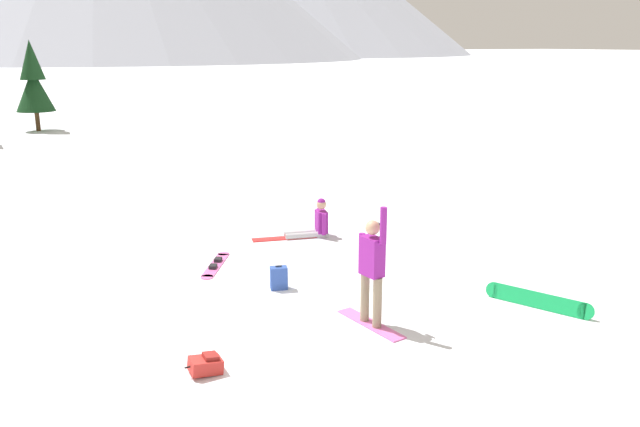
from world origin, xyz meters
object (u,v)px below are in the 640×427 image
object	(u,v)px
loose_snowboard_near_left	(538,300)
backpack_red	(206,364)
snowboarder_midground	(314,224)
backpack_blue	(279,278)
loose_snowboard_near_right	(216,265)
snowboarder_foreground	(372,269)
pine_tree_leaning	(33,82)

from	to	relation	value
loose_snowboard_near_left	backpack_red	bearing A→B (deg)	177.43
snowboarder_midground	backpack_blue	world-z (taller)	snowboarder_midground
loose_snowboard_near_right	loose_snowboard_near_left	world-z (taller)	loose_snowboard_near_left
loose_snowboard_near_right	snowboarder_foreground	bearing A→B (deg)	-70.02
loose_snowboard_near_left	pine_tree_leaning	distance (m)	30.49
snowboarder_foreground	pine_tree_leaning	size ratio (longest dim) A/B	0.44
snowboarder_foreground	backpack_blue	distance (m)	2.43
loose_snowboard_near_left	pine_tree_leaning	size ratio (longest dim) A/B	0.37
loose_snowboard_near_left	backpack_red	distance (m)	5.95
loose_snowboard_near_right	pine_tree_leaning	xyz separation A→B (m)	(-2.13, 25.03, 2.55)
loose_snowboard_near_left	backpack_blue	xyz separation A→B (m)	(-3.77, 2.83, 0.07)
backpack_blue	loose_snowboard_near_right	bearing A→B (deg)	111.07
loose_snowboard_near_right	backpack_red	size ratio (longest dim) A/B	3.03
backpack_blue	snowboarder_foreground	bearing A→B (deg)	-70.93
snowboarder_midground	pine_tree_leaning	distance (m)	24.61
backpack_red	pine_tree_leaning	xyz separation A→B (m)	(-0.66, 29.40, 2.44)
snowboarder_foreground	backpack_red	bearing A→B (deg)	-172.33
loose_snowboard_near_right	pine_tree_leaning	distance (m)	25.25
pine_tree_leaning	backpack_blue	bearing A→B (deg)	-83.99
snowboarder_foreground	loose_snowboard_near_left	bearing A→B (deg)	-12.31
snowboarder_foreground	snowboarder_midground	size ratio (longest dim) A/B	1.12
backpack_blue	backpack_red	bearing A→B (deg)	-130.14
snowboarder_midground	loose_snowboard_near_right	distance (m)	2.96
snowboarder_foreground	loose_snowboard_near_right	bearing A→B (deg)	109.98
loose_snowboard_near_right	loose_snowboard_near_left	size ratio (longest dim) A/B	0.91
backpack_red	backpack_blue	size ratio (longest dim) A/B	1.12
backpack_blue	pine_tree_leaning	size ratio (longest dim) A/B	0.10
loose_snowboard_near_left	loose_snowboard_near_right	bearing A→B (deg)	133.94
snowboarder_midground	backpack_blue	distance (m)	3.50
loose_snowboard_near_right	backpack_blue	distance (m)	1.94
snowboarder_foreground	loose_snowboard_near_left	size ratio (longest dim) A/B	1.17
snowboarder_foreground	pine_tree_leaning	xyz separation A→B (m)	(-3.58, 29.01, 1.59)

